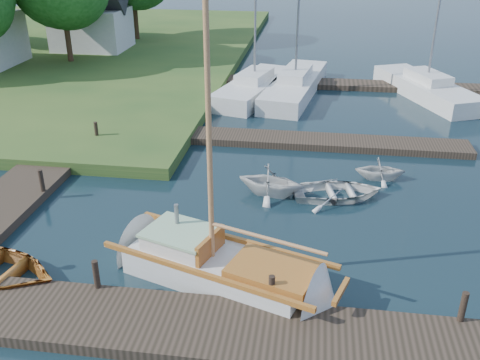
# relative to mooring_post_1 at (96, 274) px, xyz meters

# --- Properties ---
(ground) EXTENTS (160.00, 160.00, 0.00)m
(ground) POSITION_rel_mooring_post_1_xyz_m (3.00, 5.00, -0.70)
(ground) COLOR black
(ground) RESTS_ON ground
(near_dock) EXTENTS (18.00, 2.20, 0.30)m
(near_dock) POSITION_rel_mooring_post_1_xyz_m (3.00, -1.00, -0.55)
(near_dock) COLOR black
(near_dock) RESTS_ON ground
(left_dock) EXTENTS (2.20, 18.00, 0.30)m
(left_dock) POSITION_rel_mooring_post_1_xyz_m (-5.00, 7.00, -0.55)
(left_dock) COLOR black
(left_dock) RESTS_ON ground
(far_dock) EXTENTS (14.00, 1.60, 0.30)m
(far_dock) POSITION_rel_mooring_post_1_xyz_m (5.00, 11.50, -0.55)
(far_dock) COLOR black
(far_dock) RESTS_ON ground
(pontoon) EXTENTS (30.00, 1.60, 0.30)m
(pontoon) POSITION_rel_mooring_post_1_xyz_m (13.00, 21.00, -0.55)
(pontoon) COLOR black
(pontoon) RESTS_ON ground
(mooring_post_1) EXTENTS (0.16, 0.16, 0.80)m
(mooring_post_1) POSITION_rel_mooring_post_1_xyz_m (0.00, 0.00, 0.00)
(mooring_post_1) COLOR black
(mooring_post_1) RESTS_ON near_dock
(mooring_post_2) EXTENTS (0.16, 0.16, 0.80)m
(mooring_post_2) POSITION_rel_mooring_post_1_xyz_m (4.50, 0.00, 0.00)
(mooring_post_2) COLOR black
(mooring_post_2) RESTS_ON near_dock
(mooring_post_3) EXTENTS (0.16, 0.16, 0.80)m
(mooring_post_3) POSITION_rel_mooring_post_1_xyz_m (9.00, 0.00, 0.00)
(mooring_post_3) COLOR black
(mooring_post_3) RESTS_ON near_dock
(mooring_post_4) EXTENTS (0.16, 0.16, 0.80)m
(mooring_post_4) POSITION_rel_mooring_post_1_xyz_m (-4.00, 5.00, 0.00)
(mooring_post_4) COLOR black
(mooring_post_4) RESTS_ON left_dock
(mooring_post_5) EXTENTS (0.16, 0.16, 0.80)m
(mooring_post_5) POSITION_rel_mooring_post_1_xyz_m (-4.00, 10.00, 0.00)
(mooring_post_5) COLOR black
(mooring_post_5) RESTS_ON left_dock
(sailboat) EXTENTS (7.40, 4.19, 9.83)m
(sailboat) POSITION_rel_mooring_post_1_xyz_m (3.12, 1.18, -0.36)
(sailboat) COLOR beige
(sailboat) RESTS_ON ground
(tender_b) EXTENTS (2.74, 2.49, 1.25)m
(tender_b) POSITION_rel_mooring_post_1_xyz_m (3.91, 6.43, -0.07)
(tender_b) COLOR beige
(tender_b) RESTS_ON ground
(tender_c) EXTENTS (3.61, 2.92, 0.66)m
(tender_c) POSITION_rel_mooring_post_1_xyz_m (6.25, 6.54, -0.37)
(tender_c) COLOR beige
(tender_c) RESTS_ON ground
(tender_d) EXTENTS (1.91, 1.66, 0.98)m
(tender_d) POSITION_rel_mooring_post_1_xyz_m (7.89, 8.29, -0.21)
(tender_d) COLOR beige
(tender_d) RESTS_ON ground
(marina_boat_0) EXTENTS (4.07, 7.97, 10.59)m
(marina_boat_0) POSITION_rel_mooring_post_1_xyz_m (1.88, 18.48, -0.13)
(marina_boat_0) COLOR beige
(marina_boat_0) RESTS_ON ground
(marina_boat_1) EXTENTS (3.58, 9.39, 9.30)m
(marina_boat_1) POSITION_rel_mooring_post_1_xyz_m (4.12, 19.20, -0.15)
(marina_boat_1) COLOR beige
(marina_boat_1) RESTS_ON ground
(marina_boat_3) EXTENTS (5.20, 8.28, 11.25)m
(marina_boat_3) POSITION_rel_mooring_post_1_xyz_m (11.40, 19.61, -0.13)
(marina_boat_3) COLOR beige
(marina_boat_3) RESTS_ON ground
(house_c) EXTENTS (5.25, 4.00, 5.28)m
(house_c) POSITION_rel_mooring_post_1_xyz_m (-11.00, 27.00, 1.88)
(house_c) COLOR beige
(house_c) RESTS_ON shore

